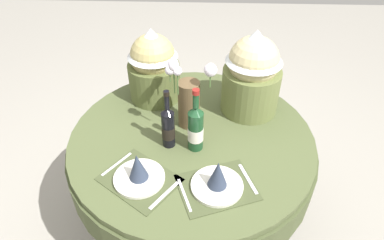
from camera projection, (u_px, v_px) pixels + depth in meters
ground at (192, 218)px, 2.33m from camera, size 8.00×8.00×0.00m
dining_table at (192, 154)px, 1.95m from camera, size 1.34×1.34×0.74m
place_setting_left at (139, 173)px, 1.59m from camera, size 0.43×0.41×0.16m
place_setting_right at (217, 180)px, 1.56m from camera, size 0.41×0.36×0.16m
flower_vase at (189, 98)px, 1.83m from camera, size 0.26×0.20×0.45m
wine_bottle_left at (196, 128)px, 1.71m from camera, size 0.08×0.08×0.36m
wine_bottle_centre at (168, 126)px, 1.73m from camera, size 0.07×0.07×0.33m
gift_tub_back_left at (153, 63)px, 2.00m from camera, size 0.30×0.30×0.45m
gift_tub_back_right at (253, 70)px, 1.89m from camera, size 0.33×0.33×0.49m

